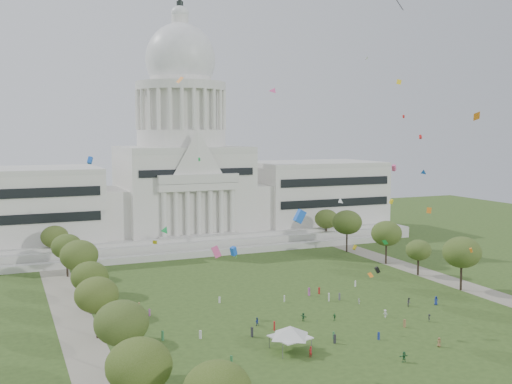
{
  "coord_description": "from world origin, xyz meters",
  "views": [
    {
      "loc": [
        -60.95,
        -97.51,
        39.45
      ],
      "look_at": [
        0.0,
        45.0,
        24.0
      ],
      "focal_mm": 42.0,
      "sensor_mm": 36.0,
      "label": 1
    }
  ],
  "objects": [
    {
      "name": "ground",
      "position": [
        0.0,
        0.0,
        0.0
      ],
      "size": [
        400.0,
        400.0,
        0.0
      ],
      "primitive_type": "plane",
      "color": "#324A1C",
      "rests_on": "ground"
    },
    {
      "name": "capitol",
      "position": [
        0.0,
        113.59,
        22.3
      ],
      "size": [
        160.0,
        64.5,
        91.3
      ],
      "color": "beige",
      "rests_on": "ground"
    },
    {
      "name": "path_left",
      "position": [
        -48.0,
        30.0,
        0.02
      ],
      "size": [
        8.0,
        160.0,
        0.04
      ],
      "primitive_type": "cube",
      "color": "gray",
      "rests_on": "ground"
    },
    {
      "name": "path_right",
      "position": [
        48.0,
        30.0,
        0.02
      ],
      "size": [
        8.0,
        160.0,
        0.04
      ],
      "primitive_type": "cube",
      "color": "gray",
      "rests_on": "ground"
    },
    {
      "name": "row_tree_l_0",
      "position": [
        -45.26,
        -21.68,
        8.95
      ],
      "size": [
        8.85,
        8.85,
        12.59
      ],
      "color": "black",
      "rests_on": "ground"
    },
    {
      "name": "row_tree_l_1",
      "position": [
        -44.07,
        -2.96,
        8.95
      ],
      "size": [
        8.86,
        8.86,
        12.59
      ],
      "color": "black",
      "rests_on": "ground"
    },
    {
      "name": "row_tree_l_2",
      "position": [
        -45.04,
        17.3,
        8.51
      ],
      "size": [
        8.42,
        8.42,
        11.97
      ],
      "color": "black",
      "rests_on": "ground"
    },
    {
      "name": "row_tree_r_2",
      "position": [
        44.17,
        17.44,
        9.66
      ],
      "size": [
        9.55,
        9.55,
        13.58
      ],
      "color": "black",
      "rests_on": "ground"
    },
    {
      "name": "row_tree_l_3",
      "position": [
        -44.09,
        33.92,
        8.21
      ],
      "size": [
        8.12,
        8.12,
        11.55
      ],
      "color": "black",
      "rests_on": "ground"
    },
    {
      "name": "row_tree_r_3",
      "position": [
        44.4,
        34.48,
        7.08
      ],
      "size": [
        7.01,
        7.01,
        9.98
      ],
      "color": "black",
      "rests_on": "ground"
    },
    {
      "name": "row_tree_l_4",
      "position": [
        -44.08,
        52.42,
        9.39
      ],
      "size": [
        9.29,
        9.29,
        13.21
      ],
      "color": "black",
      "rests_on": "ground"
    },
    {
      "name": "row_tree_r_4",
      "position": [
        44.76,
        50.04,
        9.29
      ],
      "size": [
        9.19,
        9.19,
        13.06
      ],
      "color": "black",
      "rests_on": "ground"
    },
    {
      "name": "row_tree_l_5",
      "position": [
        -45.22,
        71.01,
        8.42
      ],
      "size": [
        8.33,
        8.33,
        11.85
      ],
      "color": "black",
      "rests_on": "ground"
    },
    {
      "name": "row_tree_r_5",
      "position": [
        43.49,
        70.19,
        9.93
      ],
      "size": [
        9.82,
        9.82,
        13.96
      ],
      "color": "black",
      "rests_on": "ground"
    },
    {
      "name": "row_tree_l_6",
      "position": [
        -46.87,
        89.14,
        8.27
      ],
      "size": [
        8.19,
        8.19,
        11.64
      ],
      "color": "black",
      "rests_on": "ground"
    },
    {
      "name": "row_tree_r_6",
      "position": [
        45.96,
        88.13,
        8.51
      ],
      "size": [
        8.42,
        8.42,
        11.97
      ],
      "color": "black",
      "rests_on": "ground"
    },
    {
      "name": "event_tent",
      "position": [
        -13.99,
        -3.43,
        3.71
      ],
      "size": [
        10.26,
        10.26,
        4.78
      ],
      "color": "#4C4C4C",
      "rests_on": "ground"
    },
    {
      "name": "person_0",
      "position": [
        29.82,
        9.52,
        1.02
      ],
      "size": [
        1.17,
        1.0,
        2.04
      ],
      "primitive_type": "imported",
      "rotation": [
        0.0,
        0.0,
        5.86
      ],
      "color": "navy",
      "rests_on": "ground"
    },
    {
      "name": "person_2",
      "position": [
        23.43,
        11.07,
        0.99
      ],
      "size": [
        1.1,
        1.11,
        1.99
      ],
      "primitive_type": "imported",
      "rotation": [
        0.0,
        0.0,
        0.79
      ],
      "color": "#4C4C51",
      "rests_on": "ground"
    },
    {
      "name": "person_3",
      "position": [
        13.62,
        6.41,
        0.84
      ],
      "size": [
        0.9,
        1.21,
        1.68
      ],
      "primitive_type": "imported",
      "rotation": [
        0.0,
        0.0,
        5.07
      ],
      "color": "silver",
      "rests_on": "ground"
    },
    {
      "name": "person_4",
      "position": [
        2.47,
        8.77,
        0.78
      ],
      "size": [
        0.75,
        1.02,
        1.57
      ],
      "primitive_type": "imported",
      "rotation": [
        0.0,
        0.0,
        5.01
      ],
      "color": "#33723F",
      "rests_on": "ground"
    },
    {
      "name": "person_5",
      "position": [
        -3.72,
        11.01,
        0.89
      ],
      "size": [
        1.26,
        1.77,
        1.78
      ],
      "primitive_type": "imported",
      "rotation": [
        0.0,
        0.0,
        1.98
      ],
      "color": "#33723F",
      "rests_on": "ground"
    },
    {
      "name": "person_6",
      "position": [
        12.3,
        -12.33,
        0.88
      ],
      "size": [
        0.84,
        1.01,
        1.77
      ],
      "primitive_type": "imported",
      "rotation": [
        0.0,
        0.0,
        1.95
      ],
      "color": "olive",
      "rests_on": "ground"
    },
    {
      "name": "person_7",
      "position": [
        -12.0,
        -7.49,
        0.98
      ],
      "size": [
        0.85,
        0.73,
        1.97
      ],
      "primitive_type": "imported",
      "rotation": [
        0.0,
        0.0,
        3.47
      ],
      "color": "#B21E1E",
      "rests_on": "ground"
    },
    {
      "name": "person_8",
      "position": [
        -13.85,
        12.23,
        0.84
      ],
      "size": [
        0.86,
        0.57,
        1.68
      ],
      "primitive_type": "imported",
      "rotation": [
        0.0,
        0.0,
        3.05
      ],
      "color": "navy",
      "rests_on": "ground"
    },
    {
      "name": "person_9",
      "position": [
        20.41,
        0.33,
        0.79
      ],
      "size": [
        0.95,
        1.14,
        1.58
      ],
      "primitive_type": "imported",
      "rotation": [
        0.0,
        0.0,
        1.07
      ],
      "color": "#26262B",
      "rests_on": "ground"
    },
    {
      "name": "person_10",
      "position": [
        13.87,
        16.98,
        0.7
      ],
      "size": [
        0.49,
        0.85,
        1.41
      ],
      "primitive_type": "imported",
      "rotation": [
        0.0,
        0.0,
        1.62
      ],
      "color": "silver",
      "rests_on": "ground"
    },
    {
      "name": "person_11",
      "position": [
        1.74,
        -15.86,
        0.94
      ],
      "size": [
        1.8,
        0.85,
        1.88
      ],
      "primitive_type": "imported",
      "rotation": [
        0.0,
        0.0,
        3.05
      ],
      "color": "#33723F",
      "rests_on": "ground"
    },
    {
      "name": "distant_crowd",
      "position": [
        -12.84,
        14.25,
        0.85
      ],
      "size": [
        64.09,
        37.65,
        1.94
      ],
      "color": "#4C4C51",
      "rests_on": "ground"
    },
    {
      "name": "kite_swarm",
      "position": [
        -0.69,
        6.64,
        28.06
      ],
      "size": [
        83.85,
        91.41,
        61.6
      ],
      "color": "red",
      "rests_on": "ground"
    }
  ]
}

